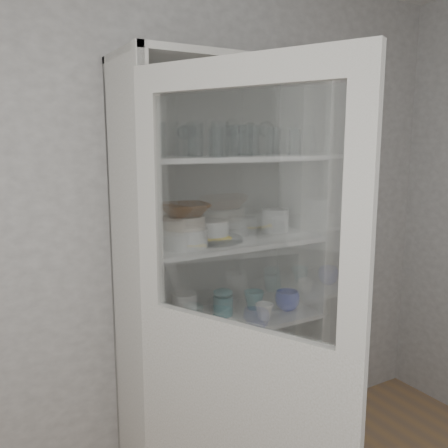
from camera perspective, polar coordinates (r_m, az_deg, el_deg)
wall_back at (r=2.42m, az=-6.79°, el=-0.39°), size 3.60×0.02×2.60m
pantry_cabinet at (r=2.45m, az=-0.74°, el=-8.87°), size 1.00×0.45×2.10m
cupboard_door at (r=1.79m, az=1.77°, el=-18.71°), size 0.43×0.83×2.00m
tumbler_0 at (r=1.94m, az=-8.29°, el=9.86°), size 0.09×0.09×0.14m
tumbler_1 at (r=1.95m, az=-8.02°, el=9.97°), size 0.09×0.09×0.15m
tumbler_2 at (r=2.07m, az=-0.95°, el=9.79°), size 0.07×0.07×0.13m
tumbler_3 at (r=2.07m, az=-0.49°, el=10.16°), size 0.09×0.09×0.15m
tumbler_4 at (r=2.20m, az=2.56°, el=9.98°), size 0.08×0.08×0.14m
tumbler_5 at (r=2.24m, az=5.95°, el=9.82°), size 0.07×0.07×0.13m
tumbler_6 at (r=2.29m, az=8.51°, el=9.71°), size 0.08×0.08×0.13m
tumbler_7 at (r=2.06m, az=-9.62°, el=10.01°), size 0.09×0.09×0.15m
tumbler_8 at (r=2.18m, az=-3.48°, el=10.13°), size 0.09×0.09×0.15m
tumbler_9 at (r=2.26m, az=1.04°, el=10.00°), size 0.08×0.08×0.14m
tumbler_10 at (r=2.35m, az=3.42°, el=9.99°), size 0.07×0.07×0.14m
tumbler_11 at (r=2.27m, az=1.53°, el=10.03°), size 0.08×0.08×0.15m
goblet_0 at (r=2.29m, az=-4.79°, el=10.12°), size 0.07×0.07×0.16m
goblet_1 at (r=2.32m, az=-4.22°, el=10.21°), size 0.07×0.07×0.16m
goblet_2 at (r=2.48m, az=5.08°, el=10.45°), size 0.08×0.08×0.19m
goblet_3 at (r=2.46m, az=3.13°, el=10.41°), size 0.08×0.08×0.18m
plate_stack_front at (r=2.13m, az=-4.77°, el=-1.67°), size 0.21×0.21×0.08m
plate_stack_back at (r=2.27m, az=-6.32°, el=-0.76°), size 0.21×0.21×0.10m
cream_bowl at (r=2.11m, az=-4.80°, el=0.21°), size 0.23×0.23×0.06m
terracotta_bowl at (r=2.10m, az=-4.82°, el=1.74°), size 0.25×0.25×0.06m
glass_platter at (r=2.26m, az=-1.54°, el=-1.83°), size 0.31×0.31×0.02m
yellow_trivet at (r=2.25m, az=-1.54°, el=-1.48°), size 0.18×0.18×0.01m
white_ramekin at (r=2.25m, az=-1.54°, el=-0.46°), size 0.18×0.18×0.07m
grey_bowl_stack at (r=2.50m, az=6.17°, el=0.45°), size 0.14×0.14×0.12m
mug_blue at (r=2.52m, az=7.62°, el=-9.11°), size 0.16×0.16×0.10m
mug_teal at (r=2.52m, az=3.61°, el=-9.11°), size 0.11×0.11×0.10m
mug_white at (r=2.38m, az=4.86°, el=-10.45°), size 0.11×0.11×0.08m
teal_jar at (r=2.43m, az=-0.11°, el=-9.56°), size 0.10×0.10×0.12m
measuring_cups at (r=2.24m, az=-7.03°, el=-12.40°), size 0.10×0.10×0.04m
white_canister at (r=2.34m, az=-4.77°, el=-9.99°), size 0.14×0.14×0.14m
cream_dish at (r=2.56m, az=0.26°, el=-18.81°), size 0.30×0.30×0.07m
tin_box at (r=2.63m, az=2.13°, el=-18.18°), size 0.21×0.16×0.06m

